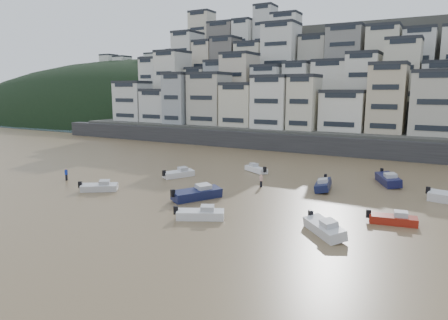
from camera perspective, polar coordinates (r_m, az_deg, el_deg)
The scene contains 15 objects.
sea_strip at distance 210.87m, azimuth -12.67°, elevation 6.45°, with size 340.00×340.00×0.00m, color #4C5C6C.
harbor_wall at distance 80.28m, azimuth 14.28°, elevation 2.06°, with size 140.00×3.00×3.50m, color #38383A.
hillside at distance 117.79m, azimuth 21.92°, elevation 9.61°, with size 141.04×66.00×50.00m.
headland at distance 193.50m, azimuth -11.31°, elevation 6.19°, with size 216.00×135.00×53.33m.
boat_a at distance 39.34m, azimuth -3.39°, elevation -7.47°, with size 5.07×1.66×1.38m, color silver, non-canonical shape.
boat_b at distance 36.32m, azimuth 14.11°, elevation -9.18°, with size 5.50×1.80×1.50m, color silver, non-canonical shape.
boat_c at distance 46.22m, azimuth -3.90°, elevation -4.56°, with size 6.43×2.10×1.75m, color #151C44, non-canonical shape.
boat_d at distance 41.13m, azimuth 23.02°, elevation -7.57°, with size 4.67×1.53×1.27m, color maroon, non-canonical shape.
boat_e at distance 52.02m, azimuth 14.00°, elevation -3.30°, with size 5.63×1.84×1.53m, color #131A3E, non-canonical shape.
boat_f at distance 57.95m, azimuth -6.48°, elevation -1.78°, with size 5.02×1.64×1.37m, color white, non-canonical shape.
boat_h at distance 61.18m, azimuth 4.60°, elevation -1.15°, with size 4.75×1.55×1.29m, color white, non-canonical shape.
boat_i at distance 57.65m, azimuth 22.40°, elevation -2.35°, with size 6.49×2.13×1.77m, color #13153D, non-canonical shape.
boat_j at distance 52.11m, azimuth -17.40°, elevation -3.56°, with size 4.85×1.59×1.32m, color silver, non-canonical shape.
person_blue at distance 59.70m, azimuth -21.61°, elevation -1.91°, with size 0.44×0.44×1.74m, color #162EA7, non-canonical shape.
person_pink at distance 51.97m, azimuth 5.32°, elevation -2.94°, with size 0.44×0.44×1.74m, color #D6A197, non-canonical shape.
Camera 1 is at (30.30, -11.92, 12.56)m, focal length 32.00 mm.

